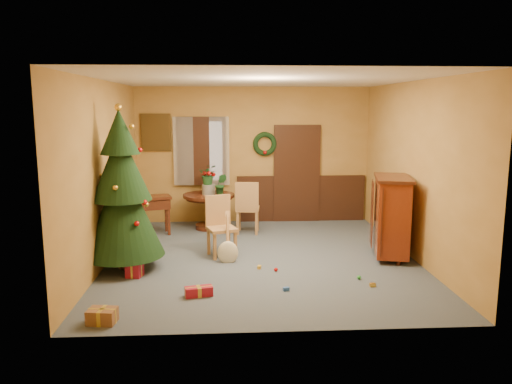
{
  "coord_description": "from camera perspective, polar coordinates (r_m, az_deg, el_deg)",
  "views": [
    {
      "loc": [
        -0.55,
        -7.96,
        2.49
      ],
      "look_at": [
        -0.07,
        0.4,
        1.05
      ],
      "focal_mm": 35.0,
      "sensor_mm": 36.0,
      "label": 1
    }
  ],
  "objects": [
    {
      "name": "writing_desk",
      "position": [
        9.93,
        -12.21,
        -1.56
      ],
      "size": [
        0.95,
        0.65,
        0.76
      ],
      "color": "black",
      "rests_on": "floor"
    },
    {
      "name": "gift_b",
      "position": [
        7.67,
        -13.71,
        -8.6
      ],
      "size": [
        0.26,
        0.26,
        0.22
      ],
      "color": "maroon",
      "rests_on": "floor"
    },
    {
      "name": "plant_stand",
      "position": [
        9.95,
        -4.0,
        -1.95
      ],
      "size": [
        0.3,
        0.3,
        0.76
      ],
      "color": "black",
      "rests_on": "floor"
    },
    {
      "name": "toy_b",
      "position": [
        7.52,
        11.69,
        -9.54
      ],
      "size": [
        0.06,
        0.06,
        0.06
      ],
      "primitive_type": "sphere",
      "color": "green",
      "rests_on": "floor"
    },
    {
      "name": "urn",
      "position": [
        10.2,
        -5.43,
        0.31
      ],
      "size": [
        0.27,
        0.27,
        0.2
      ],
      "primitive_type": "cylinder",
      "color": "slate",
      "rests_on": "dining_table"
    },
    {
      "name": "toy_c",
      "position": [
        7.83,
        0.38,
        -8.59
      ],
      "size": [
        0.07,
        0.09,
        0.05
      ],
      "primitive_type": "cube",
      "rotation": [
        0.0,
        0.0,
        1.29
      ],
      "color": "gold",
      "rests_on": "floor"
    },
    {
      "name": "sideboard",
      "position": [
        8.53,
        15.25,
        -2.5
      ],
      "size": [
        0.78,
        1.16,
        1.36
      ],
      "color": "#501609",
      "rests_on": "floor"
    },
    {
      "name": "toy_e",
      "position": [
        7.28,
        13.18,
        -10.3
      ],
      "size": [
        0.09,
        0.06,
        0.05
      ],
      "primitive_type": "cube",
      "rotation": [
        0.0,
        0.0,
        0.15
      ],
      "color": "gold",
      "rests_on": "floor"
    },
    {
      "name": "toy_d",
      "position": [
        7.71,
        2.3,
        -8.85
      ],
      "size": [
        0.06,
        0.06,
        0.06
      ],
      "primitive_type": "sphere",
      "color": "red",
      "rests_on": "floor"
    },
    {
      "name": "gift_d",
      "position": [
        6.79,
        -6.55,
        -11.22
      ],
      "size": [
        0.39,
        0.23,
        0.13
      ],
      "color": "maroon",
      "rests_on": "floor"
    },
    {
      "name": "chair_near",
      "position": [
        8.42,
        -4.12,
        -3.62
      ],
      "size": [
        0.56,
        0.56,
        1.01
      ],
      "color": "olive",
      "rests_on": "floor"
    },
    {
      "name": "toy_a",
      "position": [
        6.95,
        3.46,
        -11.01
      ],
      "size": [
        0.09,
        0.08,
        0.05
      ],
      "primitive_type": "cube",
      "rotation": [
        0.0,
        0.0,
        0.36
      ],
      "color": "#2956B2",
      "rests_on": "floor"
    },
    {
      "name": "stand_plant",
      "position": [
        9.86,
        -4.04,
        0.88
      ],
      "size": [
        0.24,
        0.2,
        0.42
      ],
      "primitive_type": "imported",
      "rotation": [
        0.0,
        0.0,
        -0.05
      ],
      "color": "#19471E",
      "rests_on": "plant_stand"
    },
    {
      "name": "dining_table",
      "position": [
        10.25,
        -5.4,
        -1.44
      ],
      "size": [
        1.05,
        1.05,
        0.72
      ],
      "color": "black",
      "rests_on": "floor"
    },
    {
      "name": "chair_far",
      "position": [
        9.79,
        -1.0,
        -1.59
      ],
      "size": [
        0.5,
        0.5,
        1.05
      ],
      "color": "olive",
      "rests_on": "floor"
    },
    {
      "name": "gift_c",
      "position": [
        8.14,
        -14.61,
        -7.91
      ],
      "size": [
        0.26,
        0.2,
        0.13
      ],
      "color": "brown",
      "rests_on": "floor"
    },
    {
      "name": "christmas_tree",
      "position": [
        7.81,
        -15.06,
        -0.07
      ],
      "size": [
        1.23,
        1.23,
        2.53
      ],
      "color": "#382111",
      "rests_on": "floor"
    },
    {
      "name": "guitar",
      "position": [
        8.05,
        -3.25,
        -5.34
      ],
      "size": [
        0.44,
        0.57,
        0.77
      ],
      "primitive_type": null,
      "rotation": [
        -0.49,
        0.0,
        -0.22
      ],
      "color": "beige",
      "rests_on": "floor"
    },
    {
      "name": "gift_a",
      "position": [
        6.23,
        -17.17,
        -13.38
      ],
      "size": [
        0.35,
        0.27,
        0.17
      ],
      "color": "brown",
      "rests_on": "floor"
    },
    {
      "name": "centerpiece_plant",
      "position": [
        10.15,
        -5.46,
        2.0
      ],
      "size": [
        0.37,
        0.32,
        0.41
      ],
      "primitive_type": "imported",
      "color": "#1E4C23",
      "rests_on": "urn"
    },
    {
      "name": "room_envelope",
      "position": [
        10.78,
        0.76,
        2.44
      ],
      "size": [
        5.5,
        5.5,
        5.5
      ],
      "color": "#384351",
      "rests_on": "ground"
    }
  ]
}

